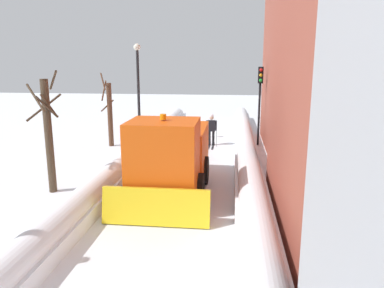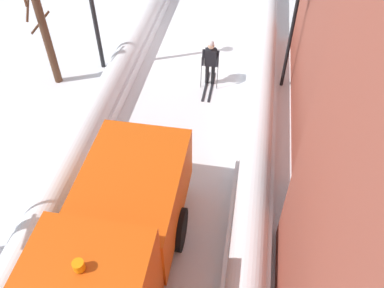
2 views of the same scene
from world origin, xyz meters
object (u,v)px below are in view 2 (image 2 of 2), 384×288
plow_truck (116,242)px  skier (211,60)px  bare_tree_near (46,37)px  traffic_light_pole (297,8)px

plow_truck → skier: plow_truck is taller
plow_truck → bare_tree_near: bearing=-56.7°
traffic_light_pole → plow_truck: bearing=66.0°
plow_truck → traffic_light_pole: size_ratio=1.35×
skier → traffic_light_pole: traffic_light_pole is taller
plow_truck → skier: size_ratio=3.31×
skier → bare_tree_near: (5.70, 0.82, 0.87)m
skier → bare_tree_near: bare_tree_near is taller
plow_truck → skier: bearing=-97.0°
plow_truck → skier: (-0.99, -7.99, -0.48)m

